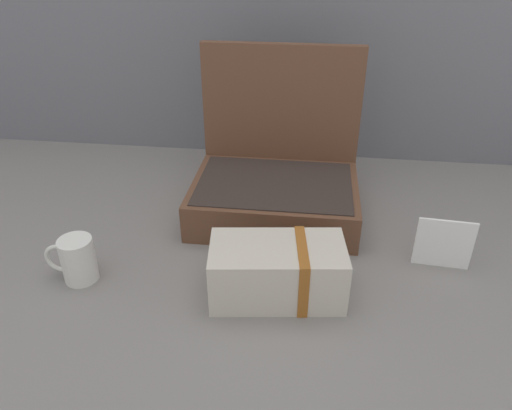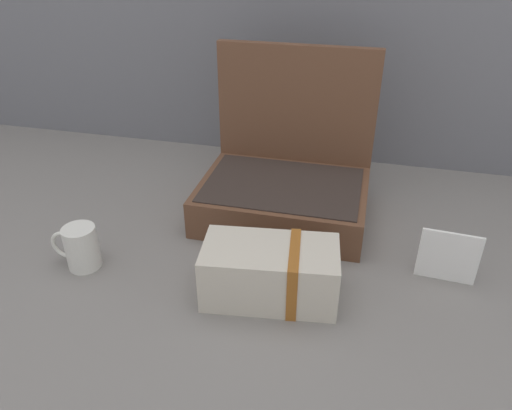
# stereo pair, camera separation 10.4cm
# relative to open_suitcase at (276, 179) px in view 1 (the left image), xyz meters

# --- Properties ---
(ground_plane) EXTENTS (6.00, 6.00, 0.00)m
(ground_plane) POSITION_rel_open_suitcase_xyz_m (-0.05, -0.20, -0.09)
(ground_plane) COLOR slate
(open_suitcase) EXTENTS (0.41, 0.32, 0.40)m
(open_suitcase) POSITION_rel_open_suitcase_xyz_m (0.00, 0.00, 0.00)
(open_suitcase) COLOR brown
(open_suitcase) RESTS_ON ground_plane
(cream_toiletry_bag) EXTENTS (0.28, 0.17, 0.12)m
(cream_toiletry_bag) POSITION_rel_open_suitcase_xyz_m (0.04, -0.34, -0.03)
(cream_toiletry_bag) COLOR beige
(cream_toiletry_bag) RESTS_ON ground_plane
(coffee_mug) EXTENTS (0.11, 0.07, 0.10)m
(coffee_mug) POSITION_rel_open_suitcase_xyz_m (-0.39, -0.34, -0.04)
(coffee_mug) COLOR silver
(coffee_mug) RESTS_ON ground_plane
(info_card_left) EXTENTS (0.12, 0.02, 0.12)m
(info_card_left) POSITION_rel_open_suitcase_xyz_m (0.38, -0.20, -0.03)
(info_card_left) COLOR white
(info_card_left) RESTS_ON ground_plane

